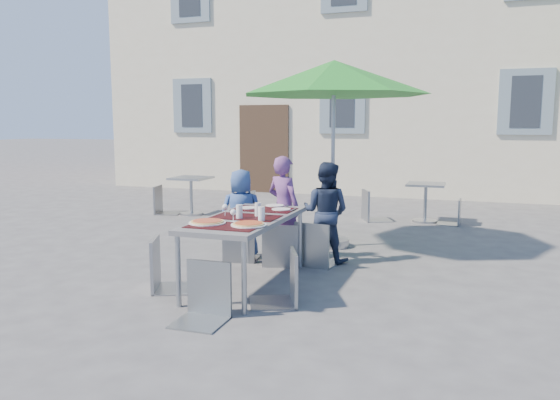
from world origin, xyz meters
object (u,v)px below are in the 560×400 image
at_px(child_0, 241,214).
at_px(cafe_table_1, 426,197).
at_px(patio_umbrella, 334,79).
at_px(bg_chair_l_1, 372,186).
at_px(cafe_table_0, 191,189).
at_px(bg_chair_l_0, 163,183).
at_px(pizza_near_left, 207,222).
at_px(chair_3, 165,232).
at_px(chair_1, 281,219).
at_px(dining_table, 246,222).
at_px(chair_2, 316,217).
at_px(pizza_near_right, 249,224).
at_px(child_1, 284,207).
at_px(child_2, 326,212).
at_px(chair_0, 240,219).
at_px(bg_chair_r_0, 244,188).
at_px(chair_5, 204,257).
at_px(bg_chair_r_1, 455,197).
at_px(chair_4, 283,245).

xyz_separation_m(child_0, cafe_table_1, (2.06, 3.47, -0.13)).
height_order(patio_umbrella, bg_chair_l_1, patio_umbrella).
xyz_separation_m(cafe_table_1, bg_chair_l_1, (-0.93, -0.16, 0.17)).
height_order(cafe_table_0, bg_chair_l_0, bg_chair_l_0).
bearing_deg(pizza_near_left, bg_chair_l_0, 125.91).
relative_size(chair_3, patio_umbrella, 0.40).
xyz_separation_m(chair_1, bg_chair_l_1, (0.51, 3.53, 0.03)).
bearing_deg(cafe_table_0, dining_table, -54.65).
bearing_deg(chair_2, dining_table, -115.37).
bearing_deg(dining_table, chair_1, 84.07).
xyz_separation_m(pizza_near_right, bg_chair_l_0, (-3.59, 4.33, -0.16)).
height_order(child_1, child_2, child_1).
bearing_deg(child_0, pizza_near_left, 79.61).
xyz_separation_m(chair_0, bg_chair_r_0, (-1.15, 2.83, 0.04)).
xyz_separation_m(chair_1, chair_5, (-0.04, -1.99, -0.02)).
bearing_deg(child_0, dining_table, 93.98).
xyz_separation_m(dining_table, chair_2, (0.49, 1.03, -0.08)).
distance_m(child_1, cafe_table_1, 3.64).
relative_size(pizza_near_left, chair_0, 0.40).
bearing_deg(child_0, patio_umbrella, -154.01).
relative_size(patio_umbrella, bg_chair_r_0, 2.66).
xyz_separation_m(chair_2, bg_chair_r_0, (-2.11, 2.74, -0.04)).
relative_size(chair_1, cafe_table_0, 1.38).
height_order(chair_1, bg_chair_l_0, bg_chair_l_0).
height_order(bg_chair_l_0, bg_chair_l_1, bg_chair_l_1).
distance_m(child_0, child_1, 0.55).
bearing_deg(cafe_table_1, chair_3, -114.34).
bearing_deg(chair_3, child_0, 82.27).
bearing_deg(chair_0, chair_1, -4.15).
height_order(child_1, bg_chair_l_0, child_1).
distance_m(chair_2, cafe_table_1, 3.70).
bearing_deg(patio_umbrella, bg_chair_r_1, 55.61).
bearing_deg(patio_umbrella, chair_1, -104.71).
bearing_deg(bg_chair_l_0, bg_chair_l_1, 7.93).
bearing_deg(chair_4, patio_umbrella, 93.34).
bearing_deg(cafe_table_1, child_2, -106.63).
bearing_deg(child_1, patio_umbrella, -95.29).
distance_m(chair_3, bg_chair_r_1, 5.63).
xyz_separation_m(chair_0, chair_1, (0.57, -0.04, 0.05)).
relative_size(dining_table, bg_chair_l_1, 1.75).
xyz_separation_m(child_2, chair_5, (-0.50, -2.39, -0.06)).
xyz_separation_m(pizza_near_right, bg_chair_r_0, (-1.85, 4.23, -0.19)).
bearing_deg(patio_umbrella, chair_3, -114.25).
height_order(child_2, bg_chair_r_1, child_2).
distance_m(child_1, chair_4, 1.84).
bearing_deg(cafe_table_1, pizza_near_right, -104.50).
bearing_deg(chair_5, pizza_near_right, 74.74).
distance_m(child_2, chair_0, 1.09).
bearing_deg(bg_chair_r_0, chair_0, -67.94).
distance_m(chair_0, cafe_table_0, 3.77).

